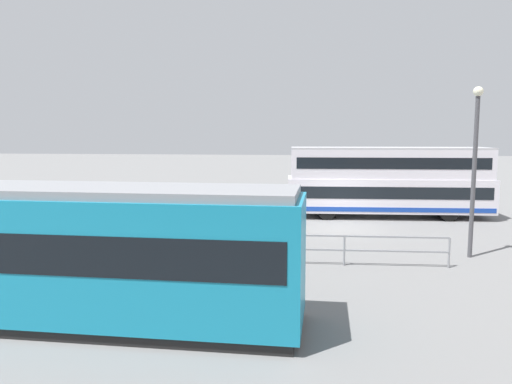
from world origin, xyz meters
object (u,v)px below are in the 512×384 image
double_decker_bus (388,182)px  pedestrian_near_railing (201,225)px  info_sign (239,215)px  street_lamp (475,158)px  tram_yellow (21,250)px

double_decker_bus → pedestrian_near_railing: double_decker_bus is taller
info_sign → street_lamp: size_ratio=0.39×
tram_yellow → street_lamp: (-13.07, -7.59, 1.96)m
pedestrian_near_railing → info_sign: size_ratio=0.68×
street_lamp → tram_yellow: bearing=30.1°
tram_yellow → info_sign: tram_yellow is taller
double_decker_bus → info_sign: size_ratio=4.44×
tram_yellow → pedestrian_near_railing: tram_yellow is taller
double_decker_bus → info_sign: (6.80, 10.13, -0.28)m
double_decker_bus → pedestrian_near_railing: bearing=44.8°
tram_yellow → info_sign: size_ratio=5.64×
double_decker_bus → street_lamp: street_lamp is taller
info_sign → street_lamp: street_lamp is taller
double_decker_bus → tram_yellow: 19.84m
info_sign → street_lamp: bearing=-170.4°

